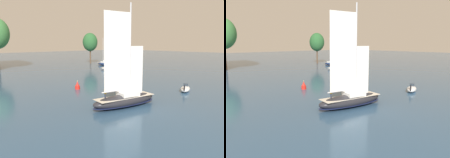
{
  "view_description": "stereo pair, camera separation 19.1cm",
  "coord_description": "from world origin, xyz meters",
  "views": [
    {
      "loc": [
        -24.17,
        -22.99,
        9.95
      ],
      "look_at": [
        0.0,
        3.0,
        3.99
      ],
      "focal_mm": 35.0,
      "sensor_mm": 36.0,
      "label": 1
    },
    {
      "loc": [
        -24.03,
        -23.12,
        9.95
      ],
      "look_at": [
        0.0,
        3.0,
        3.99
      ],
      "focal_mm": 35.0,
      "sensor_mm": 36.0,
      "label": 2
    }
  ],
  "objects": [
    {
      "name": "ground_plane",
      "position": [
        0.0,
        0.0,
        0.0
      ],
      "size": [
        400.0,
        400.0,
        0.0
      ],
      "primitive_type": "plane",
      "color": "#2D4C6B"
    },
    {
      "name": "tree_shore_left",
      "position": [
        39.62,
        60.87,
        10.07
      ],
      "size": [
        6.99,
        6.99,
        14.38
      ],
      "color": "brown",
      "rests_on": "ground"
    },
    {
      "name": "sailboat_main",
      "position": [
        0.02,
        -0.0,
        1.22
      ],
      "size": [
        11.89,
        5.06,
        15.81
      ],
      "color": "#232328",
      "rests_on": "ground"
    },
    {
      "name": "sailboat_moored_mid_channel",
      "position": [
        27.92,
        34.39,
        0.69
      ],
      "size": [
        3.83,
        7.67,
        10.17
      ],
      "color": "white",
      "rests_on": "ground"
    },
    {
      "name": "sailboat_moored_far_slip",
      "position": [
        38.15,
        49.13,
        0.8
      ],
      "size": [
        3.27,
        8.81,
        11.85
      ],
      "color": "navy",
      "rests_on": "ground"
    },
    {
      "name": "motor_tender",
      "position": [
        16.62,
        -1.2,
        0.55
      ],
      "size": [
        4.83,
        3.43,
        1.72
      ],
      "color": "silver",
      "rests_on": "ground"
    },
    {
      "name": "channel_buoy",
      "position": [
        1.71,
        15.77,
        0.74
      ],
      "size": [
        1.03,
        1.03,
        1.87
      ],
      "color": "red",
      "rests_on": "ground"
    }
  ]
}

